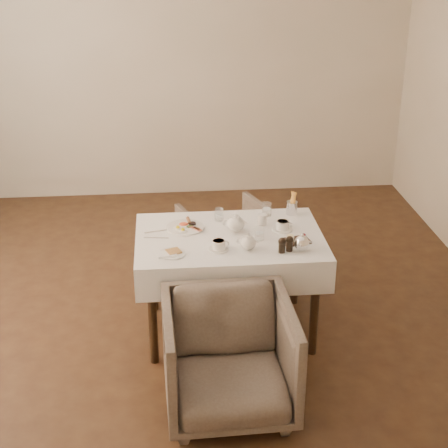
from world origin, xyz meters
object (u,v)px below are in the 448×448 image
object	(u,v)px
armchair_near	(229,358)
armchair_far	(228,244)
table	(229,251)
breakfast_plate	(185,227)
teapot_centre	(235,222)

from	to	relation	value
armchair_near	armchair_far	distance (m)	1.64
armchair_near	armchair_far	xyz separation A→B (m)	(0.16, 1.64, -0.04)
table	breakfast_plate	distance (m)	0.36
breakfast_plate	teapot_centre	bearing A→B (deg)	3.84
armchair_far	breakfast_plate	xyz separation A→B (m)	(-0.36, -0.62, 0.45)
armchair_far	breakfast_plate	world-z (taller)	breakfast_plate
table	breakfast_plate	size ratio (longest dim) A/B	4.81
table	armchair_near	distance (m)	0.90
armchair_far	breakfast_plate	bearing A→B (deg)	39.69
teapot_centre	armchair_near	bearing A→B (deg)	-85.01
armchair_far	teapot_centre	size ratio (longest dim) A/B	4.03
table	teapot_centre	bearing A→B (deg)	54.73
armchair_near	teapot_centre	world-z (taller)	teapot_centre
armchair_far	teapot_centre	bearing A→B (deg)	68.26
armchair_near	armchair_far	bearing A→B (deg)	82.89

